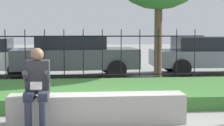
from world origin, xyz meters
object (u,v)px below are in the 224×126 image
object	(u,v)px
stone_bench	(97,110)
car_parked_right	(212,54)
person_seated_reader	(37,85)
car_parked_center	(74,55)

from	to	relation	value
stone_bench	car_parked_right	bearing A→B (deg)	55.70
person_seated_reader	car_parked_right	size ratio (longest dim) A/B	0.30
stone_bench	person_seated_reader	distance (m)	1.13
stone_bench	person_seated_reader	bearing A→B (deg)	-164.12
car_parked_center	person_seated_reader	bearing A→B (deg)	-98.69
stone_bench	car_parked_right	size ratio (longest dim) A/B	0.68
car_parked_right	person_seated_reader	bearing A→B (deg)	-126.42
stone_bench	car_parked_center	size ratio (longest dim) A/B	0.71
stone_bench	person_seated_reader	size ratio (longest dim) A/B	2.29
person_seated_reader	car_parked_center	distance (m)	6.36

